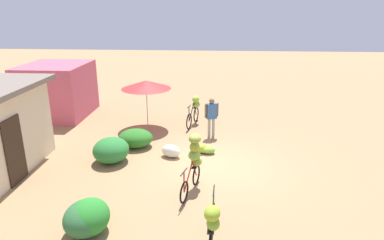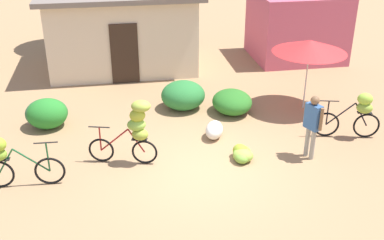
{
  "view_description": "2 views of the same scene",
  "coord_description": "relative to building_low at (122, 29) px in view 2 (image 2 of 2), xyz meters",
  "views": [
    {
      "loc": [
        -10.34,
        0.09,
        5.05
      ],
      "look_at": [
        1.24,
        0.89,
        1.15
      ],
      "focal_mm": 32.14,
      "sensor_mm": 36.0,
      "label": 1
    },
    {
      "loc": [
        -1.86,
        -9.08,
        5.81
      ],
      "look_at": [
        -0.08,
        1.19,
        0.75
      ],
      "focal_mm": 44.34,
      "sensor_mm": 36.0,
      "label": 2
    }
  ],
  "objects": [
    {
      "name": "banana_pile_on_ground",
      "position": [
        2.48,
        -7.12,
        -1.25
      ],
      "size": [
        0.62,
        0.73,
        0.34
      ],
      "color": "#93A929",
      "rests_on": "ground"
    },
    {
      "name": "market_umbrella",
      "position": [
        5.07,
        -4.52,
        0.48
      ],
      "size": [
        2.09,
        2.09,
        2.06
      ],
      "color": "beige",
      "rests_on": "ground"
    },
    {
      "name": "hedge_bush_front_right",
      "position": [
        -2.23,
        -4.56,
        -0.99
      ],
      "size": [
        1.07,
        0.94,
        0.82
      ],
      "primitive_type": "ellipsoid",
      "color": "#277E29",
      "rests_on": "ground"
    },
    {
      "name": "produce_sack",
      "position": [
        2.07,
        -5.91,
        -1.18
      ],
      "size": [
        0.67,
        0.81,
        0.44
      ],
      "primitive_type": "ellipsoid",
      "rotation": [
        0.0,
        0.0,
        1.19
      ],
      "color": "silver",
      "rests_on": "ground"
    },
    {
      "name": "shop_pink",
      "position": [
        6.5,
        0.04,
        -0.18
      ],
      "size": [
        3.2,
        2.8,
        2.45
      ],
      "primitive_type": "cube",
      "color": "#C05067",
      "rests_on": "ground"
    },
    {
      "name": "hedge_bush_mid",
      "position": [
        1.56,
        -3.95,
        -0.98
      ],
      "size": [
        1.29,
        1.2,
        0.84
      ],
      "primitive_type": "ellipsoid",
      "color": "#2A7634",
      "rests_on": "ground"
    },
    {
      "name": "hedge_bush_by_door",
      "position": [
        2.9,
        -4.48,
        -1.07
      ],
      "size": [
        1.14,
        1.28,
        0.66
      ],
      "primitive_type": "ellipsoid",
      "color": "#2A6F23",
      "rests_on": "ground"
    },
    {
      "name": "bicycle_center_loaded",
      "position": [
        5.64,
        -6.52,
        -0.67
      ],
      "size": [
        1.67,
        0.59,
        1.25
      ],
      "color": "black",
      "rests_on": "ground"
    },
    {
      "name": "ground_plane",
      "position": [
        1.5,
        -7.49,
        -1.4
      ],
      "size": [
        60.0,
        60.0,
        0.0
      ],
      "primitive_type": "plane",
      "color": "#9C7851"
    },
    {
      "name": "person_vendor",
      "position": [
        4.1,
        -7.28,
        -0.43
      ],
      "size": [
        0.34,
        0.54,
        1.6
      ],
      "color": "gray",
      "rests_on": "ground"
    },
    {
      "name": "bicycle_leftmost",
      "position": [
        -2.7,
        -7.4,
        -0.68
      ],
      "size": [
        1.73,
        0.43,
        1.23
      ],
      "color": "black",
      "rests_on": "ground"
    },
    {
      "name": "building_low",
      "position": [
        0.0,
        0.0,
        0.0
      ],
      "size": [
        5.44,
        3.63,
        2.76
      ],
      "color": "beige",
      "rests_on": "ground"
    },
    {
      "name": "hedge_bush_front_left",
      "position": [
        -2.26,
        -4.48,
        -1.01
      ],
      "size": [
        1.13,
        0.99,
        0.78
      ],
      "primitive_type": "ellipsoid",
      "color": "#2E6635",
      "rests_on": "ground"
    },
    {
      "name": "bicycle_near_pile",
      "position": [
        -0.0,
        -6.85,
        -0.44
      ],
      "size": [
        1.6,
        0.59,
        1.6
      ],
      "color": "black",
      "rests_on": "ground"
    }
  ]
}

